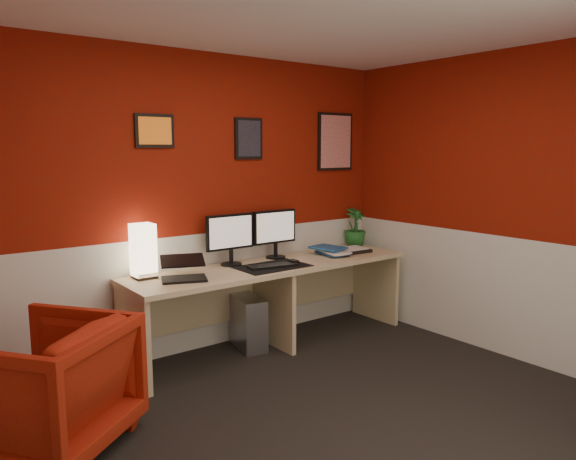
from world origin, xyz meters
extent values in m
cube|color=black|center=(0.00, 0.00, 0.00)|extent=(4.00, 3.50, 0.01)
cube|color=white|center=(0.00, 0.00, 2.50)|extent=(4.00, 3.50, 0.01)
cube|color=maroon|center=(0.00, 1.75, 1.25)|extent=(4.00, 0.01, 2.50)
cube|color=maroon|center=(2.00, 0.00, 1.25)|extent=(0.01, 3.50, 2.50)
cube|color=silver|center=(0.00, 1.75, 0.50)|extent=(4.00, 0.01, 1.00)
cube|color=silver|center=(2.00, 0.00, 0.50)|extent=(0.01, 3.50, 1.00)
cube|color=tan|center=(0.59, 1.41, 0.36)|extent=(2.60, 0.65, 0.73)
cube|color=#FFE5B2|center=(-0.49, 1.60, 0.93)|extent=(0.16, 0.16, 0.40)
cube|color=black|center=(-0.28, 1.35, 0.84)|extent=(0.39, 0.34, 0.22)
cube|color=black|center=(0.29, 1.59, 1.02)|extent=(0.45, 0.06, 0.58)
cube|color=black|center=(0.77, 1.61, 1.02)|extent=(0.45, 0.06, 0.58)
cube|color=black|center=(0.53, 1.32, 0.73)|extent=(0.60, 0.38, 0.01)
cube|color=black|center=(0.51, 1.30, 0.74)|extent=(0.44, 0.22, 0.02)
cube|color=black|center=(0.73, 1.31, 0.75)|extent=(0.07, 0.10, 0.03)
imported|color=#1F5390|center=(1.17, 1.42, 0.74)|extent=(0.26, 0.32, 0.03)
imported|color=silver|center=(1.15, 1.37, 0.77)|extent=(0.26, 0.32, 0.02)
imported|color=#1F5390|center=(1.13, 1.40, 0.79)|extent=(0.28, 0.34, 0.03)
cube|color=black|center=(1.50, 1.40, 0.74)|extent=(0.37, 0.28, 0.03)
imported|color=#19591E|center=(1.76, 1.61, 0.93)|extent=(0.22, 0.22, 0.39)
cube|color=#99999E|center=(0.40, 1.52, 0.23)|extent=(0.28, 0.48, 0.45)
imported|color=#A42715|center=(-1.41, 0.84, 0.38)|extent=(1.15, 1.15, 0.76)
cube|color=orange|center=(-0.30, 1.74, 1.85)|extent=(0.32, 0.02, 0.26)
cube|color=black|center=(0.57, 1.74, 1.80)|extent=(0.28, 0.02, 0.36)
cube|color=red|center=(1.60, 1.74, 1.78)|extent=(0.44, 0.02, 0.56)
camera|label=1|loc=(-2.09, -2.30, 1.71)|focal=33.92mm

